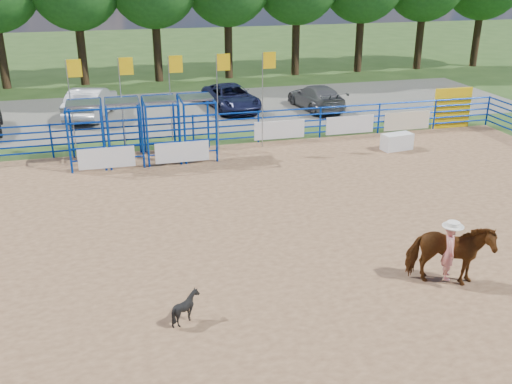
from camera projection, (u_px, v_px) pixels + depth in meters
The scene contains 11 objects.
ground at pixel (246, 247), 16.64m from camera, with size 120.00×120.00×0.00m, color #365220.
arena_dirt at pixel (246, 247), 16.64m from camera, with size 30.00×20.00×0.02m, color #986F4C.
gravel_strip at pixel (175, 111), 31.91m from camera, with size 40.00×10.00×0.01m, color #66645A.
announcer_table at pixel (397, 142), 25.15m from camera, with size 1.35×0.63×0.72m, color silver.
horse_and_rider at pixel (449, 251), 14.38m from camera, with size 2.26×1.70×2.49m.
calf at pixel (186, 307), 13.05m from camera, with size 0.60×0.68×0.75m, color black.
car_b at pixel (91, 102), 30.30m from camera, with size 1.70×4.89×1.61m, color gray.
car_c at pixel (231, 97), 31.97m from camera, with size 2.26×4.91×1.36m, color #151836.
car_d at pixel (316, 97), 32.04m from camera, with size 1.90×4.67×1.35m, color #4F4F52.
perimeter_fence at pixel (246, 224), 16.36m from camera, with size 30.10×20.10×1.50m.
chute_assembly at pixel (152, 130), 23.67m from camera, with size 19.32×2.41×4.20m.
Camera 1 is at (-3.41, -14.43, 7.74)m, focal length 40.00 mm.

